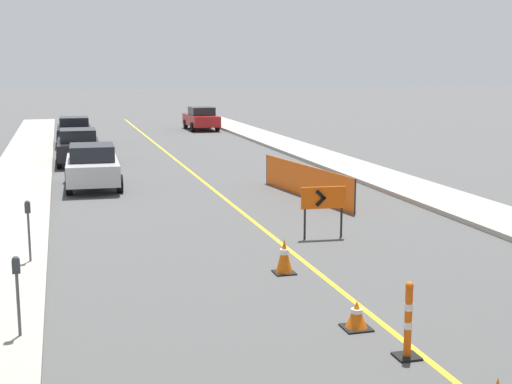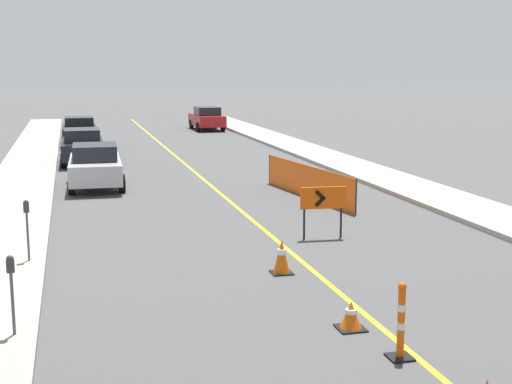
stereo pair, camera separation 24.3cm
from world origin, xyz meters
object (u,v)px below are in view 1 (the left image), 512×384
arrow_barricade_primary (323,200)px  parked_car_opposite_side (201,118)px  parked_car_curb_far (74,131)px  delineator_post_rear (408,325)px  traffic_cone_farthest (284,256)px  parking_meter_near_curb (17,280)px  traffic_cone_fifth (357,315)px  parked_car_curb_mid (78,146)px  parking_meter_far_curb (28,218)px  parked_car_curb_near (92,166)px

arrow_barricade_primary → parked_car_opposite_side: size_ratio=0.31×
arrow_barricade_primary → parked_car_curb_far: bearing=108.0°
delineator_post_rear → arrow_barricade_primary: arrow_barricade_primary is taller
traffic_cone_farthest → parking_meter_near_curb: bearing=-153.1°
parked_car_opposite_side → delineator_post_rear: bearing=-97.7°
traffic_cone_fifth → parked_car_curb_far: 30.46m
traffic_cone_fifth → parked_car_curb_mid: size_ratio=0.11×
traffic_cone_fifth → parked_car_curb_far: size_ratio=0.11×
traffic_cone_farthest → parking_meter_far_curb: parking_meter_far_curb is taller
traffic_cone_fifth → parked_car_opposite_side: parked_car_opposite_side is taller
arrow_barricade_primary → parked_car_curb_near: parked_car_curb_near is taller
parking_meter_near_curb → traffic_cone_farthest: bearing=26.9°
traffic_cone_farthest → delineator_post_rear: (0.45, -4.75, 0.15)m
arrow_barricade_primary → parked_car_curb_near: bearing=124.3°
traffic_cone_fifth → parked_car_opposite_side: 38.16m
parking_meter_far_curb → delineator_post_rear: bearing=-49.4°
traffic_cone_farthest → parked_car_curb_far: bearing=98.0°
parked_car_curb_near → parked_car_opposite_side: same height
parked_car_opposite_side → parking_meter_near_curb: bearing=-106.5°
parked_car_curb_near → parking_meter_near_curb: (-1.81, -14.81, 0.27)m
parked_car_curb_near → parked_car_curb_mid: size_ratio=1.01×
traffic_cone_fifth → parked_car_opposite_side: (4.73, 37.86, 0.56)m
parking_meter_near_curb → delineator_post_rear: bearing=-20.3°
parked_car_curb_near → parked_car_curb_far: 14.63m
arrow_barricade_primary → parked_car_curb_near: 10.83m
parked_car_curb_near → parking_meter_far_curb: size_ratio=3.22×
parked_car_curb_far → parked_car_opposite_side: (8.66, 7.66, 0.00)m
arrow_barricade_primary → traffic_cone_farthest: bearing=-120.2°
parked_car_curb_far → delineator_post_rear: bearing=-81.9°
parked_car_opposite_side → parking_meter_near_curb: 38.46m
traffic_cone_fifth → parked_car_curb_near: size_ratio=0.11×
traffic_cone_fifth → parking_meter_far_curb: 7.63m
parked_car_curb_mid → parked_car_curb_far: bearing=90.7°
delineator_post_rear → parked_car_curb_near: bearing=102.9°
delineator_post_rear → parked_car_curb_far: bearing=97.6°
arrow_barricade_primary → parked_car_opposite_side: parked_car_opposite_side is taller
parked_car_curb_near → traffic_cone_fifth: bearing=-75.2°
parked_car_curb_mid → parked_car_curb_far: 7.92m
traffic_cone_fifth → parking_meter_near_curb: bearing=171.9°
parking_meter_near_curb → parked_car_curb_near: bearing=83.0°
traffic_cone_farthest → parked_car_curb_near: parked_car_curb_near is taller
traffic_cone_farthest → parked_car_curb_mid: size_ratio=0.17×
traffic_cone_fifth → parked_car_curb_far: parked_car_curb_far is taller
parked_car_curb_near → parking_meter_near_curb: bearing=-95.2°
traffic_cone_fifth → parking_meter_far_curb: size_ratio=0.36×
traffic_cone_farthest → parking_meter_far_curb: size_ratio=0.55×
parking_meter_near_curb → parked_car_curb_mid: bearing=86.0°
traffic_cone_fifth → parking_meter_far_curb: parking_meter_far_curb is taller
delineator_post_rear → traffic_cone_farthest: bearing=95.4°
traffic_cone_fifth → parking_meter_near_curb: size_ratio=0.37×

